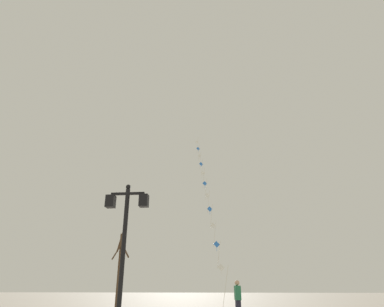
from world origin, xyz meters
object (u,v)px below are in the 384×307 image
object	(u,v)px
twin_lantern_lamp_post	(125,227)
bare_tree	(120,269)
kite_train	(206,190)
kite_flyer	(238,299)

from	to	relation	value
twin_lantern_lamp_post	bare_tree	xyz separation A→B (m)	(-3.01, 9.44, -0.80)
kite_train	kite_flyer	bearing A→B (deg)	-79.55
twin_lantern_lamp_post	kite_train	world-z (taller)	kite_train
twin_lantern_lamp_post	kite_train	size ratio (longest dim) A/B	0.26
kite_train	kite_flyer	distance (m)	13.06
twin_lantern_lamp_post	kite_flyer	size ratio (longest dim) A/B	2.67
kite_train	twin_lantern_lamp_post	bearing A→B (deg)	-96.24
twin_lantern_lamp_post	kite_flyer	xyz separation A→B (m)	(3.62, 5.99, -2.26)
twin_lantern_lamp_post	kite_train	xyz separation A→B (m)	(1.76, 16.08, 5.81)
kite_train	kite_flyer	xyz separation A→B (m)	(1.86, -10.09, -8.07)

